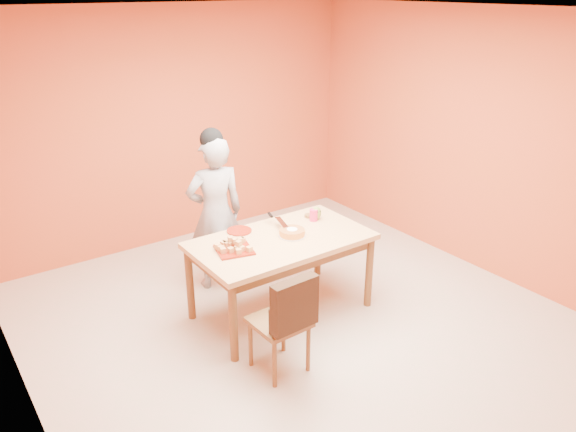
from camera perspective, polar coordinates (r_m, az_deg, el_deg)
floor at (r=5.16m, az=1.96°, el=-11.33°), size 5.00×5.00×0.00m
ceiling at (r=4.29m, az=2.46°, el=20.16°), size 5.00×5.00×0.00m
wall_back at (r=6.63m, az=-11.23°, el=8.80°), size 4.50×0.00×4.50m
wall_left at (r=3.74m, az=-26.45°, el=-4.11°), size 0.00×5.00×5.00m
wall_right at (r=6.13m, az=19.25°, el=6.86°), size 0.00×5.00×5.00m
dining_table at (r=5.08m, az=-0.70°, el=-3.25°), size 1.60×0.90×0.76m
dining_chair at (r=4.43m, az=-0.77°, el=-10.53°), size 0.42×0.48×0.89m
pastry_pile at (r=4.81m, az=-5.52°, el=-2.88°), size 0.27×0.27×0.09m
person at (r=5.57m, az=-7.38°, el=0.24°), size 0.63×0.47×1.56m
pastry_platter at (r=4.83m, az=-5.49°, el=-3.44°), size 0.36×0.36×0.02m
red_dinner_plate at (r=5.20m, az=-4.97°, el=-1.50°), size 0.25×0.25×0.01m
white_cake_plate at (r=5.08m, az=0.42°, el=-2.01°), size 0.29×0.29×0.01m
sponge_cake at (r=5.07m, az=0.42°, el=-1.66°), size 0.25×0.25×0.05m
cake_server at (r=5.19m, az=-0.65°, el=-0.64°), size 0.13×0.27×0.01m
egg_ornament at (r=5.42m, az=2.88°, el=0.29°), size 0.12×0.11×0.13m
magenta_glass at (r=5.40m, az=2.62°, el=0.10°), size 0.10×0.10×0.11m
checker_tin at (r=5.50m, az=2.14°, el=0.03°), size 0.11×0.11×0.03m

